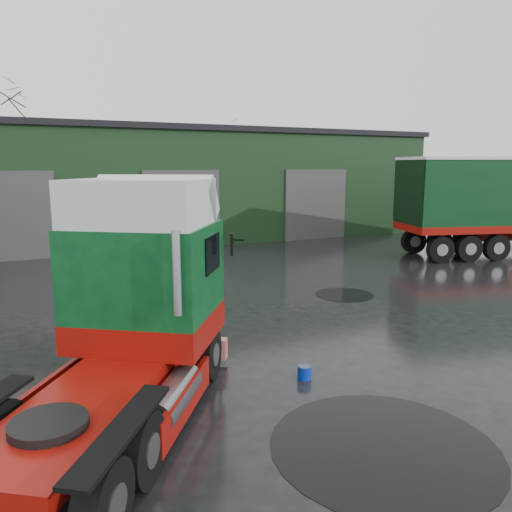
{
  "coord_description": "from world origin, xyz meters",
  "views": [
    {
      "loc": [
        -5.53,
        -10.68,
        4.22
      ],
      "look_at": [
        0.43,
        1.86,
        1.7
      ],
      "focal_mm": 35.0,
      "sensor_mm": 36.0,
      "label": 1
    }
  ],
  "objects": [
    {
      "name": "ground",
      "position": [
        0.0,
        0.0,
        0.0
      ],
      "size": [
        100.0,
        100.0,
        0.0
      ],
      "primitive_type": "plane",
      "color": "black"
    },
    {
      "name": "warehouse",
      "position": [
        2.0,
        20.0,
        3.16
      ],
      "size": [
        32.4,
        12.4,
        6.3
      ],
      "color": "black",
      "rests_on": "ground"
    },
    {
      "name": "hero_tractor",
      "position": [
        -4.5,
        -3.0,
        2.02
      ],
      "size": [
        5.97,
        6.9,
        4.03
      ],
      "primitive_type": null,
      "rotation": [
        0.0,
        0.0,
        -0.61
      ],
      "color": "#0A441D",
      "rests_on": "ground"
    },
    {
      "name": "wash_bucket",
      "position": [
        -0.61,
        -2.59,
        0.13
      ],
      "size": [
        0.3,
        0.3,
        0.26
      ],
      "primitive_type": "cylinder",
      "rotation": [
        0.0,
        0.0,
        0.07
      ],
      "color": "#0726A6",
      "rests_on": "ground"
    },
    {
      "name": "tree_back_a",
      "position": [
        -6.0,
        30.0,
        4.75
      ],
      "size": [
        4.4,
        4.4,
        9.5
      ],
      "primitive_type": null,
      "color": "black",
      "rests_on": "ground"
    },
    {
      "name": "tree_back_b",
      "position": [
        10.0,
        30.0,
        3.75
      ],
      "size": [
        4.4,
        4.4,
        7.5
      ],
      "primitive_type": null,
      "color": "black",
      "rests_on": "ground"
    },
    {
      "name": "puddle_0",
      "position": [
        -0.79,
        -5.24,
        0.0
      ],
      "size": [
        3.48,
        3.48,
        0.01
      ],
      "primitive_type": "cylinder",
      "color": "black",
      "rests_on": "ground"
    },
    {
      "name": "puddle_1",
      "position": [
        4.0,
        2.56,
        0.0
      ],
      "size": [
        1.92,
        1.92,
        0.01
      ],
      "primitive_type": "cylinder",
      "color": "black",
      "rests_on": "ground"
    }
  ]
}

